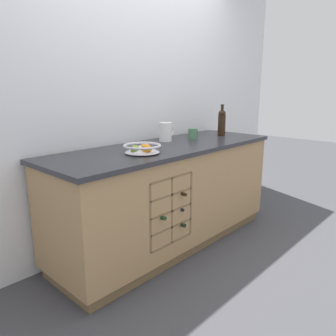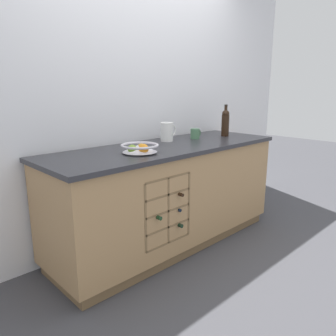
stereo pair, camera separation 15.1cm
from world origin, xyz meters
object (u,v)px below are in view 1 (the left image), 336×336
(fruit_bowl, at_px, (142,148))
(white_pitcher, at_px, (166,131))
(standing_wine_bottle, at_px, (222,122))
(ceramic_mug, at_px, (193,133))

(fruit_bowl, relative_size, white_pitcher, 1.60)
(fruit_bowl, xyz_separation_m, standing_wine_bottle, (1.17, 0.10, 0.10))
(ceramic_mug, relative_size, standing_wine_bottle, 0.40)
(white_pitcher, bearing_deg, fruit_bowl, -153.17)
(fruit_bowl, distance_m, white_pitcher, 0.61)
(white_pitcher, height_order, standing_wine_bottle, standing_wine_bottle)
(standing_wine_bottle, bearing_deg, fruit_bowl, -175.31)
(fruit_bowl, bearing_deg, standing_wine_bottle, 4.69)
(fruit_bowl, bearing_deg, ceramic_mug, 12.96)
(white_pitcher, relative_size, ceramic_mug, 1.40)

